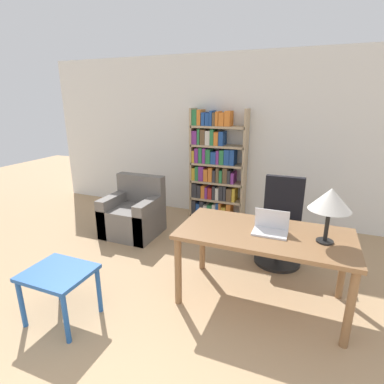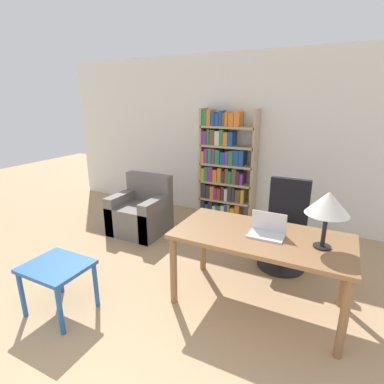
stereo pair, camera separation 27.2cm
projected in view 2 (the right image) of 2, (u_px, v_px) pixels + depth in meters
wall_back at (271, 141)px, 4.74m from camera, size 8.00×0.06×2.70m
desk at (261, 244)px, 2.84m from camera, size 1.64×0.82×0.76m
laptop at (267, 231)px, 2.79m from camera, size 0.32×0.21×0.22m
table_lamp at (328, 204)px, 2.46m from camera, size 0.36×0.36×0.50m
office_chair at (285, 229)px, 3.66m from camera, size 0.57×0.57×1.07m
side_table_blue at (57, 273)px, 2.81m from camera, size 0.58×0.49×0.51m
armchair at (141, 213)px, 4.63m from camera, size 0.78×0.72×0.87m
bookshelf at (224, 169)px, 5.02m from camera, size 0.94×0.28×1.85m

